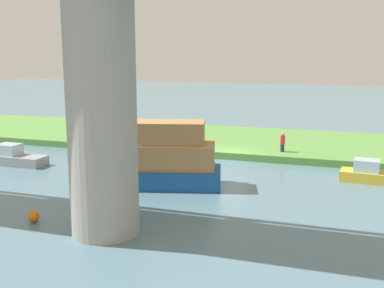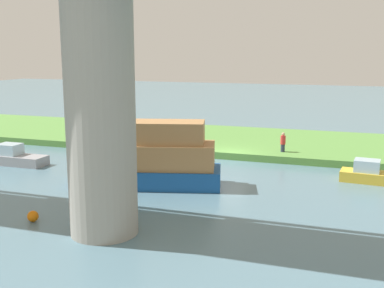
{
  "view_description": "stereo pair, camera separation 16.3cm",
  "coord_description": "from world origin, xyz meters",
  "px_view_note": "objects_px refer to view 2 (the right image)",
  "views": [
    {
      "loc": [
        -8.1,
        31.87,
        7.51
      ],
      "look_at": [
        0.97,
        5.0,
        2.0
      ],
      "focal_mm": 44.78,
      "sensor_mm": 36.0,
      "label": 1
    },
    {
      "loc": [
        -8.26,
        31.82,
        7.51
      ],
      "look_at": [
        0.97,
        5.0,
        2.0
      ],
      "focal_mm": 44.78,
      "sensor_mm": 36.0,
      "label": 2
    }
  ],
  "objects_px": {
    "bridge_pylon": "(100,103)",
    "pontoon_yellow": "(155,160)",
    "riverboat_paddlewheel": "(15,157)",
    "mooring_post": "(124,137)",
    "person_on_bank": "(283,142)",
    "motorboat_white": "(374,175)",
    "marker_buoy": "(33,216)"
  },
  "relations": [
    {
      "from": "bridge_pylon",
      "to": "pontoon_yellow",
      "type": "height_order",
      "value": "bridge_pylon"
    },
    {
      "from": "bridge_pylon",
      "to": "riverboat_paddlewheel",
      "type": "bearing_deg",
      "value": -37.33
    },
    {
      "from": "bridge_pylon",
      "to": "mooring_post",
      "type": "relative_size",
      "value": 13.24
    },
    {
      "from": "bridge_pylon",
      "to": "pontoon_yellow",
      "type": "relative_size",
      "value": 1.31
    },
    {
      "from": "person_on_bank",
      "to": "mooring_post",
      "type": "xyz_separation_m",
      "value": [
        12.27,
        0.46,
        -0.29
      ]
    },
    {
      "from": "person_on_bank",
      "to": "mooring_post",
      "type": "relative_size",
      "value": 1.68
    },
    {
      "from": "mooring_post",
      "to": "motorboat_white",
      "type": "distance_m",
      "value": 18.68
    },
    {
      "from": "person_on_bank",
      "to": "mooring_post",
      "type": "height_order",
      "value": "person_on_bank"
    },
    {
      "from": "bridge_pylon",
      "to": "riverboat_paddlewheel",
      "type": "xyz_separation_m",
      "value": [
        11.83,
        -9.02,
        -4.98
      ]
    },
    {
      "from": "bridge_pylon",
      "to": "mooring_post",
      "type": "height_order",
      "value": "bridge_pylon"
    },
    {
      "from": "pontoon_yellow",
      "to": "motorboat_white",
      "type": "distance_m",
      "value": 12.7
    },
    {
      "from": "person_on_bank",
      "to": "pontoon_yellow",
      "type": "xyz_separation_m",
      "value": [
        5.79,
        9.34,
        0.3
      ]
    },
    {
      "from": "pontoon_yellow",
      "to": "person_on_bank",
      "type": "bearing_deg",
      "value": -121.81
    },
    {
      "from": "motorboat_white",
      "to": "marker_buoy",
      "type": "height_order",
      "value": "motorboat_white"
    },
    {
      "from": "person_on_bank",
      "to": "riverboat_paddlewheel",
      "type": "distance_m",
      "value": 18.45
    },
    {
      "from": "mooring_post",
      "to": "marker_buoy",
      "type": "distance_m",
      "value": 16.47
    },
    {
      "from": "person_on_bank",
      "to": "motorboat_white",
      "type": "xyz_separation_m",
      "value": [
        -5.94,
        4.6,
        -0.73
      ]
    },
    {
      "from": "bridge_pylon",
      "to": "pontoon_yellow",
      "type": "bearing_deg",
      "value": -83.52
    },
    {
      "from": "riverboat_paddlewheel",
      "to": "marker_buoy",
      "type": "height_order",
      "value": "riverboat_paddlewheel"
    },
    {
      "from": "person_on_bank",
      "to": "motorboat_white",
      "type": "distance_m",
      "value": 7.55
    },
    {
      "from": "mooring_post",
      "to": "marker_buoy",
      "type": "bearing_deg",
      "value": 102.67
    },
    {
      "from": "mooring_post",
      "to": "pontoon_yellow",
      "type": "xyz_separation_m",
      "value": [
        -6.48,
        8.88,
        0.59
      ]
    },
    {
      "from": "pontoon_yellow",
      "to": "riverboat_paddlewheel",
      "type": "distance_m",
      "value": 11.17
    },
    {
      "from": "bridge_pylon",
      "to": "person_on_bank",
      "type": "relative_size",
      "value": 7.88
    },
    {
      "from": "marker_buoy",
      "to": "bridge_pylon",
      "type": "bearing_deg",
      "value": 178.01
    },
    {
      "from": "bridge_pylon",
      "to": "mooring_post",
      "type": "bearing_deg",
      "value": -65.7
    },
    {
      "from": "person_on_bank",
      "to": "pontoon_yellow",
      "type": "height_order",
      "value": "pontoon_yellow"
    },
    {
      "from": "bridge_pylon",
      "to": "motorboat_white",
      "type": "distance_m",
      "value": 17.0
    },
    {
      "from": "pontoon_yellow",
      "to": "marker_buoy",
      "type": "height_order",
      "value": "pontoon_yellow"
    },
    {
      "from": "bridge_pylon",
      "to": "person_on_bank",
      "type": "bearing_deg",
      "value": -106.6
    },
    {
      "from": "bridge_pylon",
      "to": "riverboat_paddlewheel",
      "type": "distance_m",
      "value": 15.69
    },
    {
      "from": "pontoon_yellow",
      "to": "marker_buoy",
      "type": "xyz_separation_m",
      "value": [
        2.87,
        7.18,
        -1.25
      ]
    }
  ]
}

